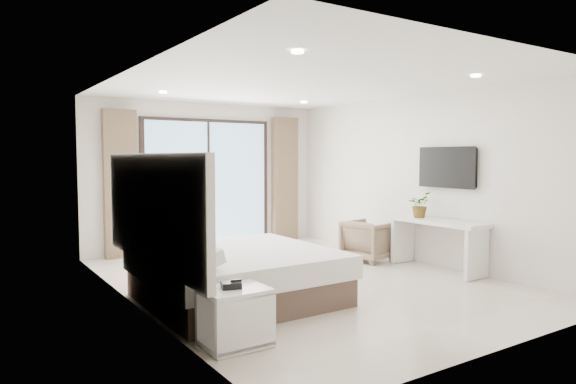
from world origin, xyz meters
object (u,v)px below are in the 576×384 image
object	(u,v)px
armchair	(369,238)
console_desk	(437,234)
nightstand	(235,317)
bed	(236,275)

from	to	relation	value
armchair	console_desk	bearing A→B (deg)	-175.00
console_desk	armchair	size ratio (longest dim) A/B	2.13
console_desk	nightstand	bearing A→B (deg)	-164.78
bed	console_desk	world-z (taller)	console_desk
nightstand	armchair	size ratio (longest dim) A/B	0.80
nightstand	armchair	xyz separation A→B (m)	(3.62, 2.20, 0.10)
nightstand	console_desk	xyz separation A→B (m)	(3.96, 1.08, 0.29)
console_desk	armchair	distance (m)	1.19
bed	nightstand	xyz separation A→B (m)	(-0.68, -1.28, -0.05)
bed	armchair	size ratio (longest dim) A/B	2.93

